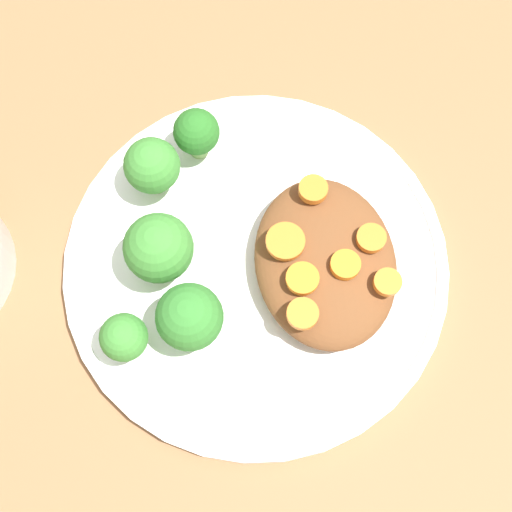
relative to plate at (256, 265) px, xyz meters
name	(u,v)px	position (x,y,z in m)	size (l,w,h in m)	color
ground_plane	(256,269)	(0.00, 0.00, -0.01)	(4.00, 4.00, 0.00)	#8C603D
plate	(256,265)	(0.00, 0.00, 0.00)	(0.28, 0.28, 0.02)	white
stew_mound	(325,262)	(0.01, 0.05, 0.02)	(0.13, 0.10, 0.03)	brown
broccoli_floret_0	(159,249)	(-0.01, -0.07, 0.04)	(0.05, 0.05, 0.06)	#759E51
broccoli_floret_1	(197,133)	(-0.10, -0.03, 0.03)	(0.03, 0.03, 0.05)	#7FA85B
broccoli_floret_2	(124,338)	(0.05, -0.09, 0.03)	(0.03, 0.03, 0.05)	#7FA85B
broccoli_floret_3	(190,318)	(0.04, -0.05, 0.04)	(0.05, 0.05, 0.06)	#7FA85B
broccoli_floret_4	(152,167)	(-0.07, -0.06, 0.04)	(0.04, 0.04, 0.05)	#759E51
carrot_slice_0	(285,242)	(0.00, 0.02, 0.04)	(0.03, 0.03, 0.00)	orange
carrot_slice_1	(388,282)	(0.04, 0.08, 0.04)	(0.02, 0.02, 0.01)	orange
carrot_slice_2	(302,279)	(0.03, 0.03, 0.04)	(0.02, 0.02, 0.01)	orange
carrot_slice_3	(371,238)	(0.01, 0.08, 0.04)	(0.02, 0.02, 0.01)	orange
carrot_slice_4	(345,265)	(0.02, 0.06, 0.04)	(0.02, 0.02, 0.01)	orange
carrot_slice_5	(303,314)	(0.05, 0.02, 0.04)	(0.02, 0.02, 0.01)	orange
carrot_slice_6	(313,189)	(-0.04, 0.04, 0.04)	(0.02, 0.02, 0.01)	orange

